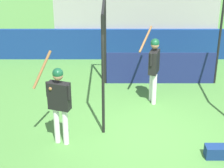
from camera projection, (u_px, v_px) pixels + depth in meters
The scene contains 7 objects.
ground_plane at pixel (149, 136), 9.06m from camera, with size 60.00×60.00×0.00m, color #477F38.
outfield_wall at pixel (136, 44), 13.79m from camera, with size 24.00×0.12×1.14m.
bleacher_section at pixel (135, 19), 14.68m from camera, with size 5.95×2.40×2.42m.
batting_cage at pixel (165, 53), 10.91m from camera, with size 3.56×3.07×2.95m.
player_batter at pixel (154, 64), 10.29m from camera, with size 0.62×0.99×2.06m.
player_waiting at pixel (59, 98), 8.34m from camera, with size 0.86×0.55×2.19m.
equipment_bag at pixel (221, 152), 8.22m from camera, with size 0.70×0.28×0.28m.
Camera 1 is at (-0.88, -7.76, 4.86)m, focal length 60.00 mm.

